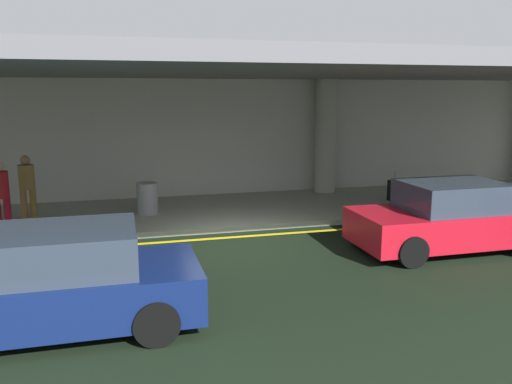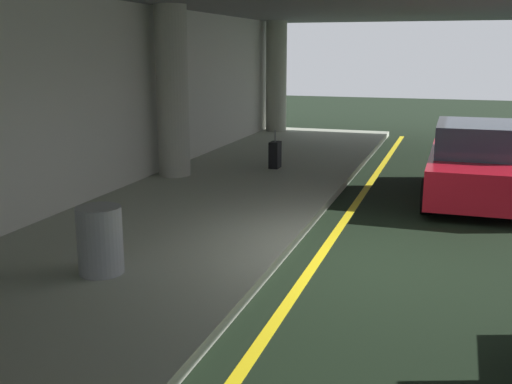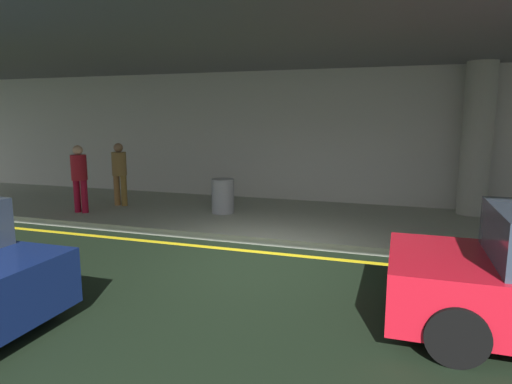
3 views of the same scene
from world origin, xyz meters
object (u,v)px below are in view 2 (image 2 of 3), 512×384
Objects in this scene: suitcase_upright_primary at (275,155)px; support_column_left_mid at (276,77)px; car_red at (478,164)px; trash_bin_steel at (100,240)px; support_column_far_left at (172,92)px.

support_column_left_mid is at bearing 7.83° from suitcase_upright_primary.
car_red is at bearing -113.54° from suitcase_upright_primary.
support_column_left_mid reaches higher than trash_bin_steel.
support_column_left_mid is 14.05m from trash_bin_steel.
car_red reaches higher than suitcase_upright_primary.
trash_bin_steel is at bearing 170.96° from suitcase_upright_primary.
suitcase_upright_primary is (1.49, -1.88, -1.51)m from support_column_far_left.
support_column_left_mid is at bearing 0.00° from support_column_far_left.
support_column_left_mid is (8.00, 0.00, 0.00)m from support_column_far_left.
trash_bin_steel is at bearing 140.01° from car_red.
support_column_left_mid reaches higher than car_red.
support_column_left_mid is 0.89× the size of car_red.
car_red is at bearing -87.47° from support_column_far_left.
support_column_far_left and support_column_left_mid have the same top height.
car_red is 4.82× the size of trash_bin_steel.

